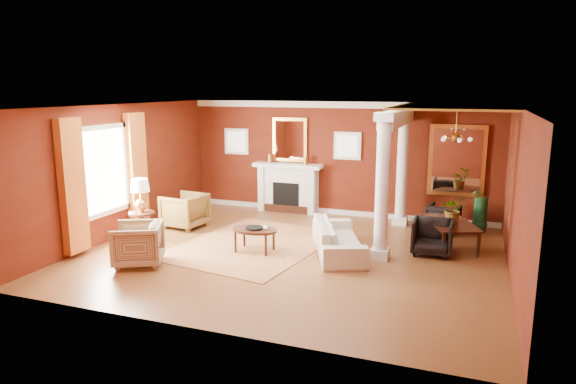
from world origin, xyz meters
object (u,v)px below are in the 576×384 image
at_px(sofa, 338,233).
at_px(coffee_table, 255,231).
at_px(dining_table, 451,227).
at_px(side_table, 141,200).
at_px(armchair_stripe, 138,242).
at_px(armchair_leopard, 184,209).

distance_m(sofa, coffee_table, 1.68).
relative_size(sofa, dining_table, 1.43).
bearing_deg(coffee_table, side_table, -176.52).
bearing_deg(sofa, armchair_stripe, 97.90).
bearing_deg(side_table, armchair_leopard, 77.52).
relative_size(armchair_leopard, side_table, 0.66).
distance_m(sofa, dining_table, 2.40).
bearing_deg(armchair_stripe, sofa, 93.70).
height_order(sofa, armchair_stripe, armchair_stripe).
height_order(coffee_table, dining_table, dining_table).
bearing_deg(armchair_stripe, coffee_table, 103.93).
relative_size(armchair_leopard, coffee_table, 0.95).
relative_size(armchair_stripe, coffee_table, 0.94).
height_order(sofa, dining_table, same).
height_order(coffee_table, side_table, side_table).
xyz_separation_m(sofa, side_table, (-4.17, -0.63, 0.48)).
bearing_deg(dining_table, armchair_leopard, 72.95).
distance_m(side_table, dining_table, 6.52).
relative_size(armchair_leopard, armchair_stripe, 1.02).
bearing_deg(coffee_table, sofa, 16.43).
distance_m(armchair_leopard, dining_table, 5.99).
distance_m(armchair_stripe, coffee_table, 2.26).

